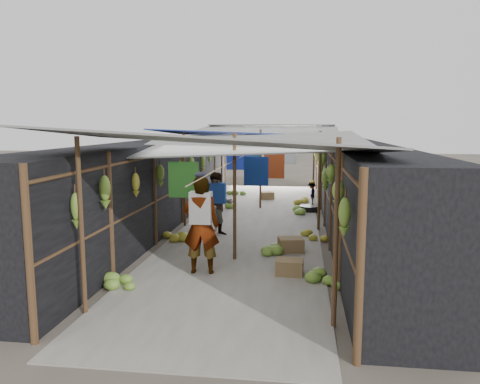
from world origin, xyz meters
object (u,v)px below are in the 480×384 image
at_px(shopper_blue, 218,204).
at_px(crate_near, 291,245).
at_px(black_basin, 309,209).
at_px(vendor_elderly, 201,225).
at_px(vendor_seated, 312,194).

bearing_deg(shopper_blue, crate_near, -50.24).
relative_size(crate_near, black_basin, 0.83).
distance_m(black_basin, vendor_elderly, 6.95).
xyz_separation_m(shopper_blue, vendor_seated, (2.42, 4.78, -0.39)).
height_order(shopper_blue, vendor_seated, shopper_blue).
height_order(black_basin, shopper_blue, shopper_blue).
distance_m(vendor_elderly, shopper_blue, 3.04).
xyz_separation_m(crate_near, vendor_seated, (0.57, 6.10, 0.24)).
height_order(vendor_elderly, vendor_seated, vendor_elderly).
relative_size(crate_near, vendor_elderly, 0.28).
distance_m(crate_near, vendor_elderly, 2.47).
bearing_deg(black_basin, vendor_elderly, -107.54).
distance_m(vendor_elderly, vendor_seated, 8.12).
xyz_separation_m(vendor_elderly, shopper_blue, (-0.23, 3.03, -0.13)).
xyz_separation_m(vendor_elderly, vendor_seated, (2.19, 7.81, -0.52)).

